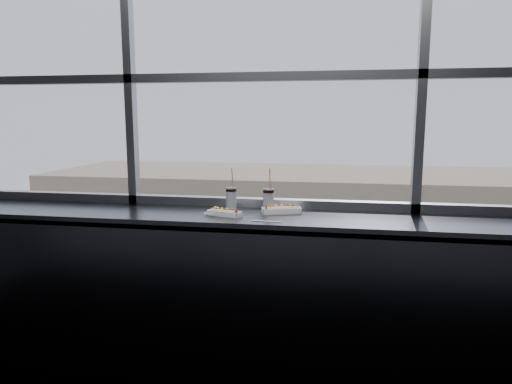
% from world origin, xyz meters
% --- Properties ---
extents(wall_back_lower, '(6.00, 0.00, 6.00)m').
position_xyz_m(wall_back_lower, '(0.00, 1.50, 0.55)').
color(wall_back_lower, black).
rests_on(wall_back_lower, ground).
extents(window_glass, '(6.00, 0.00, 6.00)m').
position_xyz_m(window_glass, '(0.00, 1.52, 2.30)').
color(window_glass, silver).
rests_on(window_glass, ground).
extents(window_mullions, '(6.00, 0.08, 2.40)m').
position_xyz_m(window_mullions, '(0.00, 1.50, 2.30)').
color(window_mullions, gray).
rests_on(window_mullions, ground).
extents(counter, '(6.00, 0.55, 0.06)m').
position_xyz_m(counter, '(0.00, 1.23, 1.07)').
color(counter, '#484A56').
rests_on(counter, ground).
extents(counter_fascia, '(6.00, 0.04, 1.04)m').
position_xyz_m(counter_fascia, '(0.00, 0.97, 0.55)').
color(counter_fascia, '#484A56').
rests_on(counter_fascia, ground).
extents(hotdog_tray_left, '(0.24, 0.14, 0.06)m').
position_xyz_m(hotdog_tray_left, '(-0.23, 1.15, 1.12)').
color(hotdog_tray_left, white).
rests_on(hotdog_tray_left, counter).
extents(hotdog_tray_right, '(0.27, 0.16, 0.06)m').
position_xyz_m(hotdog_tray_right, '(0.12, 1.30, 1.13)').
color(hotdog_tray_right, white).
rests_on(hotdog_tray_right, counter).
extents(soda_cup_left, '(0.08, 0.08, 0.29)m').
position_xyz_m(soda_cup_left, '(-0.23, 1.36, 1.18)').
color(soda_cup_left, white).
rests_on(soda_cup_left, counter).
extents(soda_cup_right, '(0.08, 0.08, 0.29)m').
position_xyz_m(soda_cup_right, '(0.03, 1.35, 1.19)').
color(soda_cup_right, white).
rests_on(soda_cup_right, counter).
extents(loose_straw, '(0.19, 0.02, 0.01)m').
position_xyz_m(loose_straw, '(0.07, 1.03, 1.10)').
color(loose_straw, white).
rests_on(loose_straw, counter).
extents(wrapper, '(0.10, 0.07, 0.02)m').
position_xyz_m(wrapper, '(-0.32, 1.16, 1.11)').
color(wrapper, silver).
rests_on(wrapper, counter).
extents(plaza_ground, '(120.00, 120.00, 0.00)m').
position_xyz_m(plaza_ground, '(0.00, 45.00, -11.00)').
color(plaza_ground, '#AEACA4').
rests_on(plaza_ground, ground).
extents(street_asphalt, '(80.00, 10.00, 0.06)m').
position_xyz_m(street_asphalt, '(0.00, 21.50, -10.97)').
color(street_asphalt, black).
rests_on(street_asphalt, plaza_ground).
extents(far_sidewalk, '(80.00, 6.00, 0.04)m').
position_xyz_m(far_sidewalk, '(0.00, 29.50, -10.98)').
color(far_sidewalk, '#AEACA4').
rests_on(far_sidewalk, plaza_ground).
extents(far_building, '(50.00, 14.00, 8.00)m').
position_xyz_m(far_building, '(0.00, 39.50, -7.00)').
color(far_building, gray).
rests_on(far_building, plaza_ground).
extents(car_near_b, '(3.10, 7.00, 2.31)m').
position_xyz_m(car_near_b, '(-5.30, 17.50, -9.79)').
color(car_near_b, black).
rests_on(car_near_b, street_asphalt).
extents(car_far_a, '(2.75, 6.07, 1.99)m').
position_xyz_m(car_far_a, '(-8.59, 25.50, -9.94)').
color(car_far_a, black).
rests_on(car_far_a, street_asphalt).
extents(car_near_c, '(2.63, 5.82, 1.91)m').
position_xyz_m(car_near_c, '(0.77, 17.50, -9.99)').
color(car_near_c, maroon).
rests_on(car_near_c, street_asphalt).
extents(pedestrian_d, '(0.86, 0.65, 1.94)m').
position_xyz_m(pedestrian_d, '(8.20, 30.41, -9.99)').
color(pedestrian_d, '#66605B').
rests_on(pedestrian_d, far_sidewalk).
extents(pedestrian_c, '(0.75, 1.00, 2.25)m').
position_xyz_m(pedestrian_c, '(6.30, 28.98, -9.84)').
color(pedestrian_c, '#66605B').
rests_on(pedestrian_c, far_sidewalk).
extents(pedestrian_b, '(0.65, 0.87, 1.95)m').
position_xyz_m(pedestrian_b, '(-1.17, 30.48, -9.98)').
color(pedestrian_b, '#66605B').
rests_on(pedestrian_b, far_sidewalk).
extents(pedestrian_a, '(0.68, 0.91, 2.05)m').
position_xyz_m(pedestrian_a, '(-4.91, 28.88, -9.94)').
color(pedestrian_a, '#66605B').
rests_on(pedestrian_a, far_sidewalk).
extents(tree_left, '(3.21, 3.21, 5.02)m').
position_xyz_m(tree_left, '(-10.40, 29.50, -7.59)').
color(tree_left, '#47382B').
rests_on(tree_left, far_sidewalk).
extents(tree_center, '(2.81, 2.81, 4.39)m').
position_xyz_m(tree_center, '(0.30, 29.50, -8.02)').
color(tree_center, '#47382B').
rests_on(tree_center, far_sidewalk).
extents(tree_right, '(3.30, 3.30, 5.16)m').
position_xyz_m(tree_right, '(9.83, 29.50, -7.50)').
color(tree_right, '#47382B').
rests_on(tree_right, far_sidewalk).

